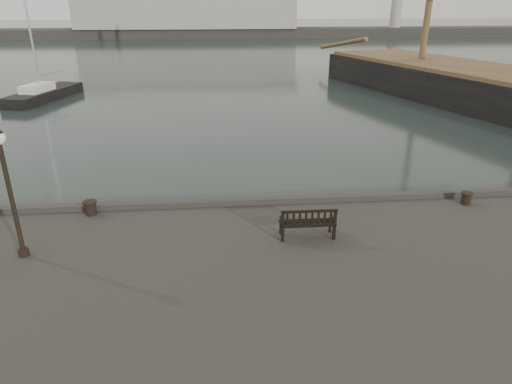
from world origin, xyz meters
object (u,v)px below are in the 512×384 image
(bench, at_px, (307,228))
(yacht_d, at_px, (45,97))
(bollard_right, at_px, (466,198))
(lamp_post, at_px, (6,176))
(bollard_left, at_px, (90,208))

(bench, relative_size, yacht_d, 0.14)
(bollard_right, distance_m, lamp_post, 13.05)
(bench, xyz_separation_m, lamp_post, (-7.31, -0.33, 1.87))
(bollard_left, relative_size, lamp_post, 0.13)
(bollard_left, bearing_deg, bench, -17.80)
(bench, xyz_separation_m, bollard_left, (-6.20, 1.99, -0.06))
(bollard_right, height_order, yacht_d, yacht_d)
(bollard_left, height_order, yacht_d, yacht_d)
(lamp_post, bearing_deg, yacht_d, 107.50)
(bench, distance_m, bollard_left, 6.52)
(bollard_right, bearing_deg, bollard_left, 178.66)
(bench, height_order, lamp_post, lamp_post)
(bench, xyz_separation_m, bollard_right, (5.43, 1.72, -0.08))
(bollard_left, xyz_separation_m, lamp_post, (-1.10, -2.32, 1.94))
(bench, height_order, yacht_d, yacht_d)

